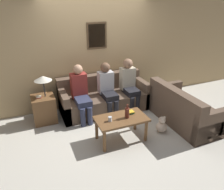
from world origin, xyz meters
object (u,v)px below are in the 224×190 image
at_px(drinking_glass, 110,119).
at_px(person_left, 81,91).
at_px(coffee_table, 121,121).
at_px(person_middle, 107,87).
at_px(couch_side, 184,110).
at_px(person_right, 129,82).
at_px(wine_bottle, 127,113).
at_px(teddy_bear, 162,125).
at_px(couch_main, 104,98).

xyz_separation_m(drinking_glass, person_left, (-0.23, 1.13, 0.12)).
relative_size(coffee_table, person_middle, 0.81).
height_order(couch_side, person_right, person_right).
distance_m(wine_bottle, person_left, 1.27).
height_order(couch_side, wine_bottle, couch_side).
distance_m(person_left, person_right, 1.20).
bearing_deg(person_left, person_right, 1.82).
bearing_deg(couch_side, teddy_bear, 101.74).
distance_m(drinking_glass, person_right, 1.52).
bearing_deg(coffee_table, drinking_glass, -175.15).
height_order(coffee_table, drinking_glass, drinking_glass).
bearing_deg(person_middle, person_right, 1.14).
distance_m(coffee_table, teddy_bear, 0.91).
height_order(person_left, person_right, person_right).
xyz_separation_m(drinking_glass, teddy_bear, (1.10, -0.06, -0.37)).
bearing_deg(person_left, coffee_table, -67.25).
bearing_deg(wine_bottle, person_middle, 86.59).
height_order(drinking_glass, person_middle, person_middle).
distance_m(coffee_table, person_left, 1.23).
bearing_deg(wine_bottle, person_right, 61.78).
relative_size(couch_main, person_right, 1.72).
bearing_deg(person_right, couch_side, -54.79).
bearing_deg(drinking_glass, couch_main, 73.96).
distance_m(couch_side, person_middle, 1.75).
relative_size(couch_side, wine_bottle, 5.91).
height_order(couch_main, coffee_table, couch_main).
bearing_deg(couch_side, couch_main, 47.76).
bearing_deg(drinking_glass, person_left, 101.51).
distance_m(wine_bottle, person_right, 1.34).
xyz_separation_m(wine_bottle, drinking_glass, (-0.34, 0.01, -0.06)).
bearing_deg(teddy_bear, coffee_table, 174.85).
height_order(couch_main, teddy_bear, couch_main).
bearing_deg(teddy_bear, person_right, 96.29).
bearing_deg(couch_main, person_left, -163.34).
bearing_deg(coffee_table, couch_side, 2.06).
height_order(drinking_glass, person_left, person_left).
distance_m(person_right, teddy_bear, 1.34).
bearing_deg(person_right, person_middle, -178.86).
bearing_deg(couch_main, couch_side, -42.24).
bearing_deg(person_right, couch_main, 166.34).
bearing_deg(wine_bottle, couch_main, 88.26).
height_order(couch_side, person_left, person_left).
bearing_deg(teddy_bear, person_left, 138.30).
xyz_separation_m(couch_main, drinking_glass, (-0.38, -1.31, 0.23)).
bearing_deg(person_middle, couch_side, -39.07).
distance_m(person_middle, teddy_bear, 1.48).
height_order(coffee_table, person_right, person_right).
relative_size(couch_side, coffee_table, 1.70).
bearing_deg(couch_side, person_middle, 50.93).
relative_size(wine_bottle, drinking_glass, 3.16).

